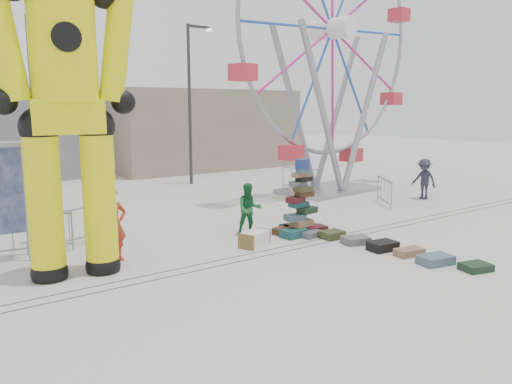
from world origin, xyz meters
TOP-DOWN VIEW (x-y plane):
  - ground at (0.00, 0.00)m, footprint 90.00×90.00m
  - track_line_near at (0.00, 0.60)m, footprint 40.00×0.04m
  - track_line_far at (0.00, 1.00)m, footprint 40.00×0.04m
  - building_right at (7.00, 20.00)m, footprint 12.00×8.00m
  - lamp_post_right at (3.09, 13.00)m, footprint 1.41×0.25m
  - lamp_post_left at (-3.91, 15.00)m, footprint 1.41×0.25m
  - suitcase_tower at (0.79, 1.85)m, footprint 1.66×1.48m
  - crash_test_dummy at (-6.09, 2.00)m, footprint 3.26×1.43m
  - ferris_wheel at (7.07, 7.06)m, footprint 11.22×3.24m
  - steamer_trunk at (-1.19, 1.58)m, footprint 1.03×0.81m
  - row_case_0 at (1.24, 0.89)m, footprint 0.70×0.51m
  - row_case_1 at (1.35, 0.02)m, footprint 0.89×0.76m
  - row_case_2 at (1.45, -0.89)m, footprint 0.84×0.64m
  - row_case_3 at (1.64, -1.64)m, footprint 0.85×0.56m
  - row_case_4 at (1.56, -2.50)m, footprint 0.96×0.73m
  - row_case_5 at (1.91, -3.39)m, footprint 0.81×0.69m
  - barricade_dummy_b at (-6.52, 4.45)m, footprint 1.98×0.46m
  - barricade_dummy_c at (-5.03, 4.77)m, footprint 1.95×0.63m
  - barricade_wheel_front at (6.65, 3.40)m, footprint 1.23×1.70m
  - barricade_wheel_back at (6.25, 8.15)m, footprint 0.65×1.95m
  - pedestrian_red at (-4.96, 2.53)m, footprint 0.75×0.55m
  - pedestrian_green at (-0.56, 2.74)m, footprint 0.97×0.88m
  - pedestrian_black at (-6.11, 5.55)m, footprint 1.09×1.03m
  - pedestrian_grey at (9.08, 3.28)m, footprint 0.69×1.15m

SIDE VIEW (x-z plane):
  - ground at x=0.00m, z-range 0.00..0.00m
  - track_line_near at x=0.00m, z-range 0.00..0.01m
  - track_line_far at x=0.00m, z-range 0.00..0.01m
  - row_case_5 at x=1.91m, z-range 0.00..0.18m
  - row_case_3 at x=1.64m, z-range 0.00..0.20m
  - row_case_1 at x=1.35m, z-range 0.00..0.21m
  - row_case_0 at x=1.24m, z-range 0.00..0.22m
  - row_case_4 at x=1.56m, z-range 0.00..0.23m
  - row_case_2 at x=1.45m, z-range 0.00..0.25m
  - steamer_trunk at x=-1.19m, z-range 0.00..0.42m
  - barricade_dummy_b at x=-6.52m, z-range 0.00..1.10m
  - barricade_dummy_c at x=-5.03m, z-range 0.00..1.10m
  - barricade_wheel_front at x=6.65m, z-range 0.00..1.10m
  - barricade_wheel_back at x=6.25m, z-range 0.00..1.10m
  - suitcase_tower at x=0.79m, z-range -0.52..1.85m
  - pedestrian_green at x=-0.56m, z-range 0.00..1.63m
  - pedestrian_grey at x=9.08m, z-range 0.00..1.75m
  - pedestrian_black at x=-6.11m, z-range 0.00..1.81m
  - pedestrian_red at x=-4.96m, z-range 0.00..1.92m
  - building_right at x=7.00m, z-range 0.00..5.00m
  - crash_test_dummy at x=-6.09m, z-range 0.22..8.39m
  - lamp_post_right at x=3.09m, z-range 0.48..8.48m
  - lamp_post_left at x=-3.91m, z-range 0.48..8.48m
  - ferris_wheel at x=7.07m, z-range -0.10..12.97m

